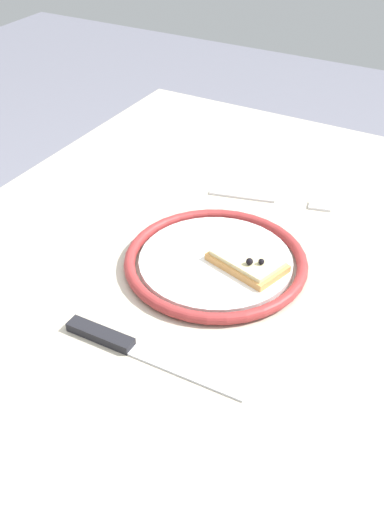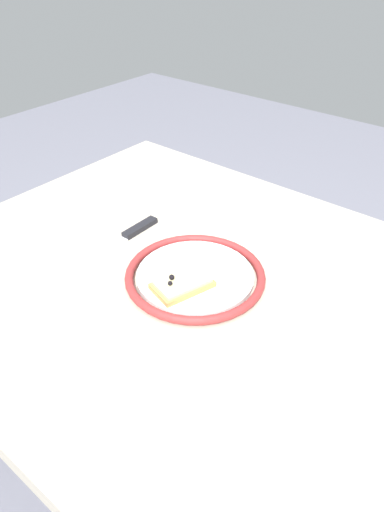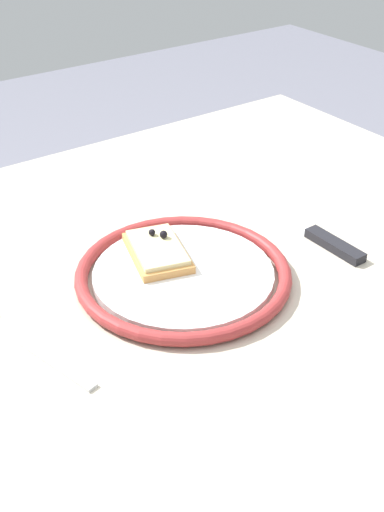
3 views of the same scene
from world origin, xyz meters
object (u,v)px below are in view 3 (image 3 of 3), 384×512
at_px(plate, 180,274).
at_px(pizza_slice_near, 157,251).
at_px(fork, 26,343).
at_px(dining_table, 184,332).
at_px(knife, 316,235).

xyz_separation_m(plate, pizza_slice_near, (-0.00, 0.04, 0.01)).
xyz_separation_m(plate, fork, (-0.20, -0.00, -0.01)).
bearing_deg(dining_table, pizza_slice_near, 99.13).
xyz_separation_m(pizza_slice_near, knife, (0.20, -0.07, -0.02)).
distance_m(pizza_slice_near, knife, 0.22).
height_order(pizza_slice_near, fork, pizza_slice_near).
xyz_separation_m(dining_table, pizza_slice_near, (-0.01, 0.05, 0.10)).
relative_size(plate, fork, 1.30).
distance_m(dining_table, knife, 0.22).
bearing_deg(fork, dining_table, 0.49).
bearing_deg(dining_table, plate, 158.26).
distance_m(dining_table, fork, 0.22).
bearing_deg(knife, pizza_slice_near, 161.50).
height_order(dining_table, fork, fork).
distance_m(pizza_slice_near, fork, 0.20).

